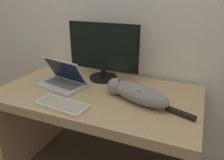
{
  "coord_description": "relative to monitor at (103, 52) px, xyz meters",
  "views": [
    {
      "loc": [
        0.61,
        -0.83,
        1.35
      ],
      "look_at": [
        0.12,
        0.34,
        0.84
      ],
      "focal_mm": 35.0,
      "sensor_mm": 36.0,
      "label": 1
    }
  ],
  "objects": [
    {
      "name": "monitor",
      "position": [
        0.0,
        0.0,
        0.0
      ],
      "size": [
        0.55,
        0.21,
        0.43
      ],
      "color": "black",
      "rests_on": "desk"
    },
    {
      "name": "external_keyboard",
      "position": [
        -0.04,
        -0.5,
        -0.2
      ],
      "size": [
        0.34,
        0.17,
        0.02
      ],
      "rotation": [
        0.0,
        0.0,
        -0.1
      ],
      "color": "beige",
      "rests_on": "desk"
    },
    {
      "name": "desk",
      "position": [
        0.06,
        -0.22,
        -0.37
      ],
      "size": [
        1.35,
        0.76,
        0.72
      ],
      "color": "tan",
      "rests_on": "ground_plane"
    },
    {
      "name": "laptop",
      "position": [
        -0.21,
        -0.24,
        -0.17
      ],
      "size": [
        0.37,
        0.27,
        0.2
      ],
      "rotation": [
        0.0,
        0.0,
        -0.21
      ],
      "color": "#B7B7BC",
      "rests_on": "desk"
    },
    {
      "name": "cat",
      "position": [
        0.34,
        -0.26,
        -0.16
      ],
      "size": [
        0.57,
        0.28,
        0.12
      ],
      "rotation": [
        0.0,
        0.0,
        -0.36
      ],
      "color": "gray",
      "rests_on": "desk"
    }
  ]
}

